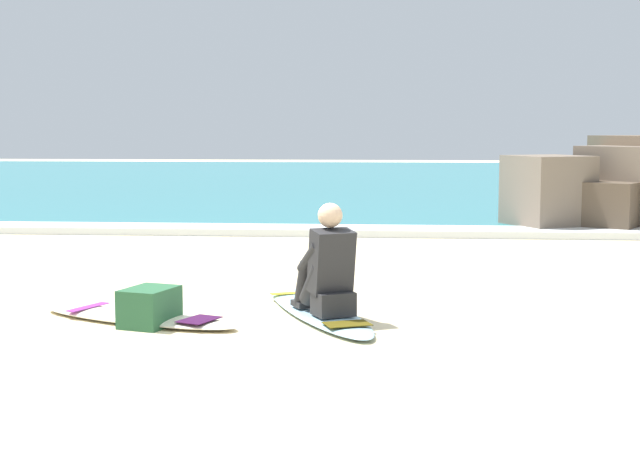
% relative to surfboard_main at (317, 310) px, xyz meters
% --- Properties ---
extents(ground_plane, '(80.00, 80.00, 0.00)m').
position_rel_surfboard_main_xyz_m(ground_plane, '(-0.15, -0.20, -0.04)').
color(ground_plane, beige).
extents(sea, '(80.00, 28.00, 0.10)m').
position_rel_surfboard_main_xyz_m(sea, '(-0.15, 20.01, 0.01)').
color(sea, teal).
rests_on(sea, ground).
extents(breaking_foam, '(80.00, 0.90, 0.11)m').
position_rel_surfboard_main_xyz_m(breaking_foam, '(-0.15, 6.31, 0.02)').
color(breaking_foam, white).
rests_on(breaking_foam, ground).
extents(surfboard_main, '(1.44, 2.52, 0.08)m').
position_rel_surfboard_main_xyz_m(surfboard_main, '(0.00, 0.00, 0.00)').
color(surfboard_main, '#9ED1E5').
rests_on(surfboard_main, ground).
extents(surfer_seated, '(0.62, 0.77, 0.95)m').
position_rel_surfboard_main_xyz_m(surfer_seated, '(0.12, -0.31, 0.40)').
color(surfer_seated, '#232326').
rests_on(surfer_seated, surfboard_main).
extents(surfboard_spare_near, '(2.02, 1.24, 0.08)m').
position_rel_surfboard_main_xyz_m(surfboard_spare_near, '(-1.50, -0.43, 0.00)').
color(surfboard_spare_near, '#EFE5C6').
rests_on(surfboard_spare_near, ground).
extents(rock_outcrop_distant, '(3.47, 2.84, 1.51)m').
position_rel_surfboard_main_xyz_m(rock_outcrop_distant, '(4.37, 7.66, 0.58)').
color(rock_outcrop_distant, '#756656').
rests_on(rock_outcrop_distant, ground).
extents(beach_bag, '(0.48, 0.56, 0.32)m').
position_rel_surfboard_main_xyz_m(beach_bag, '(-1.35, -0.61, 0.12)').
color(beach_bag, '#285B38').
rests_on(beach_bag, ground).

